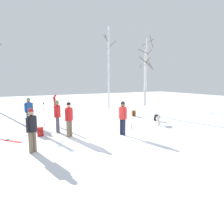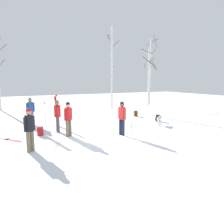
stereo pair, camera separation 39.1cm
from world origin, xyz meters
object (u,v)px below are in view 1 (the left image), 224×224
object	(u,v)px
person_4	(123,116)
backpack_0	(156,118)
person_0	(29,110)
ski_pair_planted_0	(56,111)
backpack_1	(40,132)
ski_pair_lying_0	(6,140)
birch_tree_2	(145,76)
person_2	(32,127)
birch_tree_1	(109,67)
person_1	(57,114)
water_bottle_0	(131,127)
dog	(158,119)
backpack_2	(134,113)
person_3	(69,117)
birch_tree_3	(146,71)
ski_poles_0	(44,113)

from	to	relation	value
person_4	backpack_0	xyz separation A→B (m)	(3.97, 1.97, -0.77)
person_0	ski_pair_planted_0	distance (m)	1.71
backpack_1	ski_pair_lying_0	bearing A→B (deg)	-179.35
person_4	birch_tree_2	world-z (taller)	birch_tree_2
person_2	birch_tree_1	xyz separation A→B (m)	(8.57, 9.59, 2.95)
person_1	ski_pair_lying_0	size ratio (longest dim) A/B	1.07
person_1	backpack_1	distance (m)	1.28
person_0	water_bottle_0	xyz separation A→B (m)	(4.89, -3.77, -0.85)
person_2	water_bottle_0	distance (m)	5.77
dog	birch_tree_1	bearing A→B (deg)	83.41
person_1	water_bottle_0	bearing A→B (deg)	-18.76
person_2	water_bottle_0	size ratio (longest dim) A/B	6.08
backpack_2	birch_tree_2	bearing A→B (deg)	44.68
person_4	backpack_2	xyz separation A→B (m)	(3.76, 4.36, -0.77)
ski_pair_lying_0	person_3	bearing A→B (deg)	-16.73
person_1	birch_tree_3	bearing A→B (deg)	32.97
person_0	birch_tree_2	distance (m)	13.22
backpack_2	birch_tree_2	size ratio (longest dim) A/B	0.07
birch_tree_1	birch_tree_3	world-z (taller)	birch_tree_1
dog	ski_poles_0	bearing A→B (deg)	152.33
dog	water_bottle_0	world-z (taller)	dog
dog	ski_poles_0	xyz separation A→B (m)	(-6.20, 3.25, 0.37)
birch_tree_1	backpack_2	bearing A→B (deg)	-94.87
person_4	backpack_2	size ratio (longest dim) A/B	3.90
person_3	ski_pair_lying_0	xyz separation A→B (m)	(-2.76, 0.83, -0.97)
person_4	backpack_2	bearing A→B (deg)	49.27
ski_poles_0	birch_tree_1	bearing A→B (deg)	34.19
backpack_0	backpack_2	world-z (taller)	same
person_2	birch_tree_1	distance (m)	13.20
person_3	person_4	size ratio (longest dim) A/B	1.00
person_2	ski_pair_lying_0	bearing A→B (deg)	109.08
dog	ski_poles_0	world-z (taller)	ski_poles_0
backpack_1	birch_tree_2	distance (m)	14.46
ski_pair_lying_0	birch_tree_3	distance (m)	17.17
person_2	birch_tree_3	world-z (taller)	birch_tree_3
backpack_2	birch_tree_3	size ratio (longest dim) A/B	0.06
person_2	backpack_1	bearing A→B (deg)	72.59
ski_poles_0	backpack_2	distance (m)	6.75
birch_tree_3	person_1	bearing A→B (deg)	-147.03
person_1	backpack_0	world-z (taller)	person_1
ski_poles_0	water_bottle_0	bearing A→B (deg)	-39.45
person_0	backpack_0	size ratio (longest dim) A/B	3.90
backpack_0	birch_tree_3	distance (m)	10.33
person_1	birch_tree_1	world-z (taller)	birch_tree_1
person_3	birch_tree_3	bearing A→B (deg)	37.31
birch_tree_2	ski_poles_0	bearing A→B (deg)	-157.21
person_4	ski_poles_0	xyz separation A→B (m)	(-2.97, 4.23, -0.22)
person_2	dog	world-z (taller)	person_2
person_4	ski_poles_0	world-z (taller)	person_4
dog	backpack_1	xyz separation A→B (m)	(-6.90, 0.85, -0.17)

